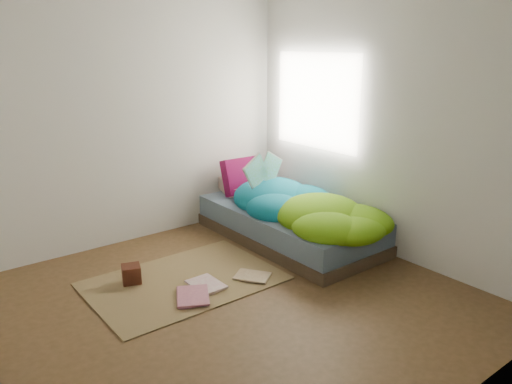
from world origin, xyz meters
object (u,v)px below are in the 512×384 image
bed (289,224)px  open_book (264,161)px  floor_book_a (194,289)px  wooden_box (131,274)px  floor_book_b (177,298)px  pillow_magenta (241,176)px

bed → open_book: bearing=112.4°
floor_book_a → open_book: bearing=26.9°
open_book → wooden_box: (-1.62, -0.20, -0.73)m
floor_book_b → open_book: bearing=54.5°
floor_book_a → floor_book_b: 0.20m
bed → floor_book_a: bearing=-164.8°
floor_book_a → pillow_magenta: bearing=40.2°
pillow_magenta → floor_book_a: bearing=-136.0°
pillow_magenta → floor_book_b: (-1.51, -1.19, -0.52)m
bed → open_book: open_book is taller
bed → pillow_magenta: 0.85m
wooden_box → floor_book_a: (0.35, -0.46, -0.06)m
pillow_magenta → floor_book_b: 1.99m
open_book → floor_book_b: open_book is taller
wooden_box → floor_book_b: (0.15, -0.51, -0.06)m
wooden_box → floor_book_a: size_ratio=0.48×
open_book → wooden_box: 1.79m
floor_book_b → floor_book_a: bearing=43.7°
wooden_box → bed: bearing=-2.6°
floor_book_b → bed: bearing=43.8°
pillow_magenta → wooden_box: bearing=-154.6°
pillow_magenta → floor_book_b: pillow_magenta is taller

